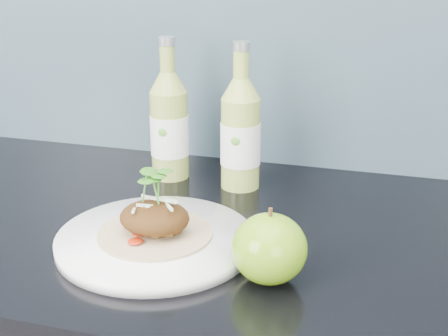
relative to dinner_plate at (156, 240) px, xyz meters
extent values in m
cylinder|color=white|center=(0.00, 0.00, 0.00)|extent=(0.32, 0.32, 0.02)
cylinder|color=tan|center=(0.00, 0.00, 0.01)|extent=(0.16, 0.16, 0.00)
ellipsoid|color=#4A2A0D|center=(0.00, 0.00, 0.03)|extent=(0.10, 0.08, 0.04)
ellipsoid|color=#47870E|center=(0.17, -0.05, 0.04)|extent=(0.10, 0.10, 0.09)
cylinder|color=#472D14|center=(0.17, -0.05, 0.08)|extent=(0.01, 0.00, 0.01)
cylinder|color=#95A745|center=(-0.07, 0.25, 0.07)|extent=(0.08, 0.08, 0.15)
cone|color=#95A745|center=(-0.07, 0.25, 0.16)|extent=(0.06, 0.06, 0.03)
cylinder|color=#95A745|center=(-0.07, 0.25, 0.20)|extent=(0.03, 0.03, 0.04)
cylinder|color=silver|center=(-0.07, 0.25, 0.23)|extent=(0.03, 0.03, 0.01)
cylinder|color=white|center=(-0.07, 0.25, 0.07)|extent=(0.08, 0.08, 0.07)
ellipsoid|color=#59A533|center=(-0.07, 0.22, 0.08)|extent=(0.01, 0.00, 0.01)
cylinder|color=#9EB34A|center=(0.06, 0.24, 0.07)|extent=(0.08, 0.08, 0.15)
cone|color=#9EB34A|center=(0.06, 0.24, 0.16)|extent=(0.06, 0.06, 0.03)
cylinder|color=#9EB34A|center=(0.06, 0.24, 0.20)|extent=(0.03, 0.03, 0.04)
cylinder|color=silver|center=(0.06, 0.24, 0.23)|extent=(0.03, 0.03, 0.01)
cylinder|color=white|center=(0.06, 0.24, 0.07)|extent=(0.08, 0.08, 0.07)
ellipsoid|color=#59A533|center=(0.06, 0.21, 0.08)|extent=(0.01, 0.00, 0.01)
camera|label=1|loc=(0.30, -0.71, 0.39)|focal=50.00mm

